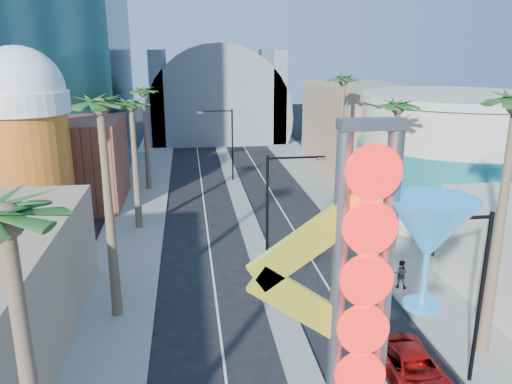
# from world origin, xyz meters

# --- Properties ---
(sidewalk_west) EXTENTS (5.00, 100.00, 0.15)m
(sidewalk_west) POSITION_xyz_m (-9.50, 35.00, 0.07)
(sidewalk_west) COLOR gray
(sidewalk_west) RESTS_ON ground
(sidewalk_east) EXTENTS (5.00, 100.00, 0.15)m
(sidewalk_east) POSITION_xyz_m (9.50, 35.00, 0.07)
(sidewalk_east) COLOR gray
(sidewalk_east) RESTS_ON ground
(median) EXTENTS (1.60, 84.00, 0.15)m
(median) POSITION_xyz_m (0.00, 38.00, 0.07)
(median) COLOR gray
(median) RESTS_ON ground
(brick_filler_west) EXTENTS (10.00, 10.00, 8.00)m
(brick_filler_west) POSITION_xyz_m (-16.00, 38.00, 4.00)
(brick_filler_west) COLOR brown
(brick_filler_west) RESTS_ON ground
(filler_east) EXTENTS (10.00, 20.00, 10.00)m
(filler_east) POSITION_xyz_m (16.00, 48.00, 5.00)
(filler_east) COLOR tan
(filler_east) RESTS_ON ground
(beer_mug) EXTENTS (7.00, 7.00, 14.50)m
(beer_mug) POSITION_xyz_m (-17.00, 30.00, 7.84)
(beer_mug) COLOR #C06C19
(beer_mug) RESTS_ON ground
(turquoise_building) EXTENTS (16.60, 16.60, 10.60)m
(turquoise_building) POSITION_xyz_m (18.00, 30.00, 5.25)
(turquoise_building) COLOR beige
(turquoise_building) RESTS_ON ground
(canopy) EXTENTS (22.00, 16.00, 22.00)m
(canopy) POSITION_xyz_m (0.00, 72.00, 4.31)
(canopy) COLOR slate
(canopy) RESTS_ON ground
(neon_sign) EXTENTS (6.53, 2.60, 12.55)m
(neon_sign) POSITION_xyz_m (0.82, 2.96, 7.31)
(neon_sign) COLOR gray
(neon_sign) RESTS_ON ground
(streetlight_0) EXTENTS (3.79, 0.25, 8.00)m
(streetlight_0) POSITION_xyz_m (0.55, 20.00, 4.88)
(streetlight_0) COLOR black
(streetlight_0) RESTS_ON ground
(streetlight_1) EXTENTS (3.79, 0.25, 8.00)m
(streetlight_1) POSITION_xyz_m (-0.55, 44.00, 4.88)
(streetlight_1) COLOR black
(streetlight_1) RESTS_ON ground
(streetlight_2) EXTENTS (3.45, 0.25, 8.00)m
(streetlight_2) POSITION_xyz_m (6.72, 8.00, 4.83)
(streetlight_2) COLOR black
(streetlight_2) RESTS_ON ground
(palm_0) EXTENTS (2.40, 2.40, 11.70)m
(palm_0) POSITION_xyz_m (-9.00, 2.00, 9.93)
(palm_0) COLOR brown
(palm_0) RESTS_ON ground
(palm_1) EXTENTS (2.40, 2.40, 12.70)m
(palm_1) POSITION_xyz_m (-9.00, 16.00, 10.82)
(palm_1) COLOR brown
(palm_1) RESTS_ON ground
(palm_2) EXTENTS (2.40, 2.40, 11.20)m
(palm_2) POSITION_xyz_m (-9.00, 30.00, 9.48)
(palm_2) COLOR brown
(palm_2) RESTS_ON ground
(palm_3) EXTENTS (2.40, 2.40, 11.20)m
(palm_3) POSITION_xyz_m (-9.00, 42.00, 9.48)
(palm_3) COLOR brown
(palm_3) RESTS_ON ground
(palm_6) EXTENTS (2.40, 2.40, 11.70)m
(palm_6) POSITION_xyz_m (9.00, 22.00, 9.93)
(palm_6) COLOR brown
(palm_6) RESTS_ON ground
(palm_7) EXTENTS (2.40, 2.40, 12.70)m
(palm_7) POSITION_xyz_m (9.00, 34.00, 10.82)
(palm_7) COLOR brown
(palm_7) RESTS_ON ground
(red_pickup) EXTENTS (2.50, 5.27, 1.45)m
(red_pickup) POSITION_xyz_m (4.64, 8.23, 0.73)
(red_pickup) COLOR #A60E0C
(red_pickup) RESTS_ON ground
(pedestrian_b) EXTENTS (1.09, 1.01, 1.79)m
(pedestrian_b) POSITION_xyz_m (7.75, 16.86, 1.04)
(pedestrian_b) COLOR gray
(pedestrian_b) RESTS_ON sidewalk_east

